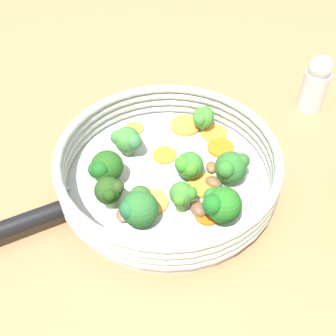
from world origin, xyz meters
TOP-DOWN VIEW (x-y plane):
  - ground_plane at (0.00, 0.00)m, footprint 4.00×4.00m
  - skillet at (0.00, 0.00)m, footprint 0.29×0.29m
  - skillet_rim_wall at (0.00, 0.00)m, footprint 0.30×0.30m
  - skillet_rivet_left at (-0.11, -0.08)m, footprint 0.01×0.01m
  - skillet_rivet_right at (-0.06, -0.13)m, footprint 0.01×0.01m
  - carrot_slice_0 at (-0.00, -0.05)m, footprint 0.06×0.06m
  - carrot_slice_1 at (0.05, 0.08)m, footprint 0.05×0.05m
  - carrot_slice_2 at (-0.02, 0.03)m, footprint 0.05×0.05m
  - carrot_slice_3 at (0.07, -0.04)m, footprint 0.04×0.04m
  - carrot_slice_4 at (0.05, -0.00)m, footprint 0.06×0.06m
  - carrot_slice_5 at (-0.02, 0.11)m, footprint 0.05×0.05m
  - carrot_slice_6 at (0.03, 0.11)m, footprint 0.05×0.05m
  - carrot_slice_7 at (-0.09, 0.07)m, footprint 0.03×0.03m
  - broccoli_floret_0 at (0.01, 0.11)m, footprint 0.03×0.04m
  - broccoli_floret_1 at (0.08, 0.02)m, footprint 0.04×0.05m
  - broccoli_floret_2 at (0.09, -0.05)m, footprint 0.05×0.05m
  - broccoli_floret_3 at (-0.07, 0.02)m, footprint 0.05×0.04m
  - broccoli_floret_4 at (-0.05, -0.08)m, footprint 0.04×0.04m
  - broccoli_floret_5 at (-0.07, -0.05)m, footprint 0.04×0.05m
  - broccoli_floret_6 at (0.03, 0.01)m, footprint 0.04×0.04m
  - broccoli_floret_7 at (0.00, -0.08)m, footprint 0.05×0.05m
  - broccoli_floret_8 at (0.04, -0.05)m, footprint 0.03×0.03m
  - mushroom_piece_0 at (0.06, 0.01)m, footprint 0.03×0.02m
  - mushroom_piece_1 at (-0.02, -0.08)m, footprint 0.02×0.03m
  - mushroom_piece_2 at (0.06, -0.04)m, footprint 0.03×0.03m
  - mushroom_piece_3 at (0.05, 0.03)m, footprint 0.02×0.03m
  - salt_shaker at (0.15, 0.25)m, footprint 0.04×0.04m

SIDE VIEW (x-z plane):
  - ground_plane at x=0.00m, z-range 0.00..0.00m
  - skillet at x=0.00m, z-range 0.00..0.01m
  - carrot_slice_7 at x=-0.09m, z-range 0.01..0.02m
  - carrot_slice_2 at x=-0.02m, z-range 0.01..0.02m
  - carrot_slice_6 at x=0.03m, z-range 0.01..0.02m
  - carrot_slice_3 at x=0.07m, z-range 0.01..0.02m
  - carrot_slice_0 at x=0.00m, z-range 0.01..0.02m
  - carrot_slice_1 at x=0.05m, z-range 0.01..0.02m
  - carrot_slice_4 at x=0.05m, z-range 0.01..0.02m
  - carrot_slice_5 at x=-0.02m, z-range 0.01..0.02m
  - skillet_rivet_left at x=-0.11m, z-range 0.01..0.02m
  - skillet_rivet_right at x=-0.06m, z-range 0.01..0.02m
  - mushroom_piece_1 at x=-0.02m, z-range 0.01..0.02m
  - mushroom_piece_3 at x=0.05m, z-range 0.01..0.02m
  - mushroom_piece_0 at x=0.06m, z-range 0.01..0.03m
  - mushroom_piece_2 at x=0.06m, z-range 0.01..0.03m
  - skillet_rim_wall at x=0.00m, z-range 0.01..0.06m
  - broccoli_floret_6 at x=0.03m, z-range 0.02..0.06m
  - broccoli_floret_0 at x=0.01m, z-range 0.02..0.06m
  - broccoli_floret_7 at x=0.00m, z-range 0.02..0.06m
  - broccoli_floret_3 at x=-0.07m, z-range 0.02..0.06m
  - broccoli_floret_8 at x=0.04m, z-range 0.02..0.06m
  - broccoli_floret_1 at x=0.08m, z-range 0.02..0.07m
  - broccoli_floret_4 at x=-0.05m, z-range 0.02..0.07m
  - broccoli_floret_5 at x=-0.07m, z-range 0.02..0.07m
  - broccoli_floret_2 at x=0.09m, z-range 0.02..0.07m
  - salt_shaker at x=0.15m, z-range 0.00..0.10m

